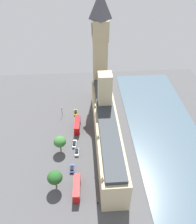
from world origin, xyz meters
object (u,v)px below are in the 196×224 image
object	(u,v)px
car_silver_opposite_hall	(77,152)
plane_tree_far_end	(55,178)
clock_tower	(100,48)
double_decker_bus_kerbside	(77,188)
plane_tree_under_trees	(60,142)
pedestrian_leading	(98,203)
street_lamp_midblock	(62,109)
car_yellow_cab_by_river_gate	(76,112)
double_decker_bus_near_tower	(77,125)
car_blue_trailing	(72,169)
parliament_building	(107,129)
car_white_corner	(75,144)

from	to	relation	value
car_silver_opposite_hall	plane_tree_far_end	bearing A→B (deg)	67.39
clock_tower	double_decker_bus_kerbside	distance (m)	71.59
plane_tree_under_trees	plane_tree_far_end	xyz separation A→B (m)	(0.80, 19.36, 0.54)
double_decker_bus_kerbside	pedestrian_leading	distance (m)	9.67
clock_tower	car_silver_opposite_hall	world-z (taller)	clock_tower
car_silver_opposite_hall	street_lamp_midblock	size ratio (longest dim) A/B	0.75
car_yellow_cab_by_river_gate	car_silver_opposite_hall	bearing A→B (deg)	-90.38
car_yellow_cab_by_river_gate	street_lamp_midblock	bearing A→B (deg)	-171.35
clock_tower	plane_tree_far_end	bearing A→B (deg)	70.51
double_decker_bus_near_tower	car_blue_trailing	xyz separation A→B (m)	(2.34, 25.64, -1.75)
double_decker_bus_near_tower	clock_tower	bearing A→B (deg)	-111.98
parliament_building	car_blue_trailing	distance (m)	23.36
pedestrian_leading	street_lamp_midblock	xyz separation A→B (m)	(15.51, -53.07, 3.47)
double_decker_bus_near_tower	car_silver_opposite_hall	xyz separation A→B (m)	(0.40, 16.42, -1.75)
car_yellow_cab_by_river_gate	double_decker_bus_near_tower	distance (m)	12.62
parliament_building	clock_tower	size ratio (longest dim) A/B	1.14
car_blue_trailing	pedestrian_leading	size ratio (longest dim) A/B	2.65
car_yellow_cab_by_river_gate	plane_tree_far_end	size ratio (longest dim) A/B	0.52
car_yellow_cab_by_river_gate	street_lamp_midblock	distance (m)	8.08
car_yellow_cab_by_river_gate	double_decker_bus_kerbside	bearing A→B (deg)	-90.72
clock_tower	plane_tree_far_end	distance (m)	69.96
clock_tower	double_decker_bus_near_tower	bearing A→B (deg)	64.29
clock_tower	car_silver_opposite_hall	xyz separation A→B (m)	(13.87, 44.41, -29.93)
plane_tree_under_trees	plane_tree_far_end	size ratio (longest dim) A/B	0.93
car_blue_trailing	street_lamp_midblock	world-z (taller)	street_lamp_midblock
car_silver_opposite_hall	car_blue_trailing	xyz separation A→B (m)	(1.94, 9.22, 0.00)
clock_tower	car_yellow_cab_by_river_gate	distance (m)	36.65
pedestrian_leading	street_lamp_midblock	world-z (taller)	street_lamp_midblock
plane_tree_far_end	car_yellow_cab_by_river_gate	bearing A→B (deg)	-99.21
car_white_corner	plane_tree_under_trees	world-z (taller)	plane_tree_under_trees
car_yellow_cab_by_river_gate	parliament_building	bearing A→B (deg)	-58.92
clock_tower	double_decker_bus_kerbside	world-z (taller)	clock_tower
car_yellow_cab_by_river_gate	street_lamp_midblock	xyz separation A→B (m)	(7.25, 1.28, 3.31)
car_white_corner	pedestrian_leading	bearing A→B (deg)	-69.33
parliament_building	plane_tree_far_end	xyz separation A→B (m)	(21.95, 23.60, -1.93)
double_decker_bus_near_tower	street_lamp_midblock	xyz separation A→B (m)	(8.16, -11.19, 1.56)
street_lamp_midblock	pedestrian_leading	bearing A→B (deg)	106.29
double_decker_bus_kerbside	plane_tree_under_trees	bearing A→B (deg)	-68.94
double_decker_bus_near_tower	car_white_corner	world-z (taller)	double_decker_bus_near_tower
double_decker_bus_kerbside	pedestrian_leading	xyz separation A→B (m)	(-7.70, 5.54, -1.91)
car_blue_trailing	plane_tree_under_trees	xyz separation A→B (m)	(5.27, -11.16, 5.04)
double_decker_bus_kerbside	plane_tree_far_end	xyz separation A→B (m)	(8.07, -2.51, 3.84)
plane_tree_far_end	street_lamp_midblock	distance (m)	45.09
car_yellow_cab_by_river_gate	car_silver_opposite_hall	xyz separation A→B (m)	(-0.50, 28.89, -0.00)
pedestrian_leading	car_blue_trailing	bearing A→B (deg)	35.30
car_white_corner	plane_tree_under_trees	size ratio (longest dim) A/B	0.58
car_silver_opposite_hall	car_white_corner	bearing A→B (deg)	-76.47
parliament_building	car_white_corner	bearing A→B (deg)	3.79
plane_tree_far_end	clock_tower	bearing A→B (deg)	-109.49
plane_tree_under_trees	plane_tree_far_end	world-z (taller)	plane_tree_far_end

